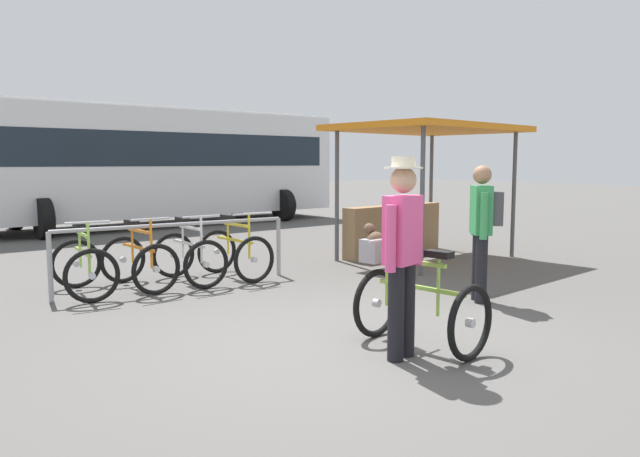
% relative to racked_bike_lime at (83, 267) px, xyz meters
% --- Properties ---
extents(ground_plane, '(80.00, 80.00, 0.00)m').
position_rel_racked_bike_lime_xyz_m(ground_plane, '(1.41, -3.59, -0.37)').
color(ground_plane, '#514F4C').
extents(bike_rack_rail, '(3.21, 0.12, 0.88)m').
position_rel_racked_bike_lime_xyz_m(bike_rack_rail, '(1.15, -0.20, 0.30)').
color(bike_rack_rail, '#99999E').
rests_on(bike_rack_rail, ground).
extents(racked_bike_lime, '(0.72, 1.12, 0.97)m').
position_rel_racked_bike_lime_xyz_m(racked_bike_lime, '(0.00, 0.00, 0.00)').
color(racked_bike_lime, black).
rests_on(racked_bike_lime, ground).
extents(racked_bike_orange, '(0.78, 1.17, 0.97)m').
position_rel_racked_bike_lime_xyz_m(racked_bike_orange, '(0.70, -0.01, -0.00)').
color(racked_bike_orange, black).
rests_on(racked_bike_orange, ground).
extents(racked_bike_white, '(0.72, 1.12, 0.97)m').
position_rel_racked_bike_lime_xyz_m(racked_bike_white, '(1.40, -0.03, -0.00)').
color(racked_bike_white, black).
rests_on(racked_bike_white, ground).
extents(racked_bike_yellow, '(0.75, 1.13, 0.97)m').
position_rel_racked_bike_lime_xyz_m(racked_bike_yellow, '(2.10, -0.04, -0.00)').
color(racked_bike_yellow, black).
rests_on(racked_bike_yellow, ground).
extents(featured_bicycle, '(0.84, 1.25, 1.09)m').
position_rel_racked_bike_lime_xyz_m(featured_bicycle, '(1.92, -3.90, 0.12)').
color(featured_bicycle, black).
rests_on(featured_bicycle, ground).
extents(person_with_featured_bike, '(0.51, 0.32, 1.72)m').
position_rel_racked_bike_lime_xyz_m(person_with_featured_bike, '(1.61, -4.13, 0.58)').
color(person_with_featured_bike, black).
rests_on(person_with_featured_bike, ground).
extents(pedestrian_with_backpack, '(0.45, 0.48, 1.64)m').
position_rel_racked_bike_lime_xyz_m(pedestrian_with_backpack, '(3.85, -3.10, 0.57)').
color(pedestrian_with_backpack, black).
rests_on(pedestrian_with_backpack, ground).
extents(bus_distant, '(10.18, 3.98, 3.08)m').
position_rel_racked_bike_lime_xyz_m(bus_distant, '(3.83, 7.88, 1.37)').
color(bus_distant, silver).
rests_on(bus_distant, ground).
extents(market_stall, '(3.38, 2.70, 2.30)m').
position_rel_racked_bike_lime_xyz_m(market_stall, '(5.58, -0.04, 1.03)').
color(market_stall, '#4C4C51').
rests_on(market_stall, ground).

